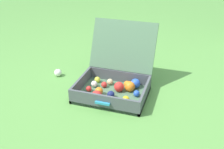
% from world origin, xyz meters
% --- Properties ---
extents(ground_plane, '(16.00, 16.00, 0.00)m').
position_xyz_m(ground_plane, '(0.00, 0.00, 0.00)').
color(ground_plane, '#569342').
extents(open_suitcase, '(0.54, 0.63, 0.51)m').
position_xyz_m(open_suitcase, '(-0.01, 0.12, 0.11)').
color(open_suitcase, '#4C7051').
rests_on(open_suitcase, ground).
extents(stray_ball_on_grass, '(0.07, 0.07, 0.07)m').
position_xyz_m(stray_ball_on_grass, '(-0.58, 0.21, 0.03)').
color(stray_ball_on_grass, white).
rests_on(stray_ball_on_grass, ground).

